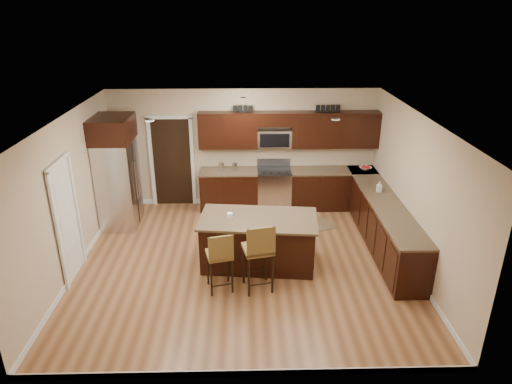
{
  "coord_description": "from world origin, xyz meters",
  "views": [
    {
      "loc": [
        0.03,
        -7.23,
        4.44
      ],
      "look_at": [
        0.22,
        0.4,
        1.25
      ],
      "focal_mm": 32.0,
      "sensor_mm": 36.0,
      "label": 1
    }
  ],
  "objects_px": {
    "island": "(258,242)",
    "stool_mid": "(259,250)",
    "stool_left": "(220,255)",
    "range": "(274,189)",
    "refrigerator": "(117,172)"
  },
  "relations": [
    {
      "from": "range",
      "to": "stool_mid",
      "type": "xyz_separation_m",
      "value": [
        -0.45,
        -3.31,
        0.29
      ]
    },
    {
      "from": "stool_left",
      "to": "refrigerator",
      "type": "xyz_separation_m",
      "value": [
        -2.22,
        2.51,
        0.53
      ]
    },
    {
      "from": "stool_mid",
      "to": "range",
      "type": "bearing_deg",
      "value": 69.8
    },
    {
      "from": "island",
      "to": "stool_left",
      "type": "height_order",
      "value": "stool_left"
    },
    {
      "from": "range",
      "to": "island",
      "type": "relative_size",
      "value": 0.51
    },
    {
      "from": "island",
      "to": "stool_mid",
      "type": "xyz_separation_m",
      "value": [
        -0.01,
        -0.85,
        0.34
      ]
    },
    {
      "from": "island",
      "to": "stool_mid",
      "type": "height_order",
      "value": "stool_mid"
    },
    {
      "from": "island",
      "to": "stool_mid",
      "type": "distance_m",
      "value": 0.92
    },
    {
      "from": "range",
      "to": "stool_left",
      "type": "height_order",
      "value": "range"
    },
    {
      "from": "range",
      "to": "island",
      "type": "distance_m",
      "value": 2.49
    },
    {
      "from": "stool_mid",
      "to": "refrigerator",
      "type": "xyz_separation_m",
      "value": [
        -2.85,
        2.52,
        0.44
      ]
    },
    {
      "from": "stool_mid",
      "to": "stool_left",
      "type": "bearing_deg",
      "value": 166.64
    },
    {
      "from": "refrigerator",
      "to": "stool_mid",
      "type": "bearing_deg",
      "value": -41.46
    },
    {
      "from": "island",
      "to": "stool_left",
      "type": "xyz_separation_m",
      "value": [
        -0.64,
        -0.84,
        0.24
      ]
    },
    {
      "from": "range",
      "to": "refrigerator",
      "type": "bearing_deg",
      "value": -166.61
    }
  ]
}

